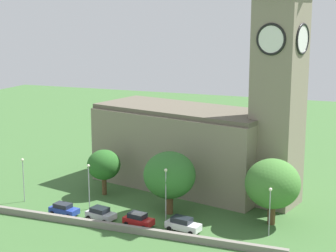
{
  "coord_description": "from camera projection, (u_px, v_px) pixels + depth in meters",
  "views": [
    {
      "loc": [
        28.52,
        -63.25,
        27.41
      ],
      "look_at": [
        1.51,
        6.67,
        11.96
      ],
      "focal_mm": 59.0,
      "sensor_mm": 36.0,
      "label": 1
    }
  ],
  "objects": [
    {
      "name": "car_red",
      "position": [
        138.0,
        220.0,
        72.0
      ],
      "size": [
        4.25,
        2.65,
        1.78
      ],
      "color": "red",
      "rests_on": "ground"
    },
    {
      "name": "streetlamp_east_mid",
      "position": [
        270.0,
        203.0,
        68.18
      ],
      "size": [
        0.44,
        0.44,
        6.28
      ],
      "color": "#9EA0A5",
      "rests_on": "ground"
    },
    {
      "name": "car_silver",
      "position": [
        101.0,
        214.0,
        74.22
      ],
      "size": [
        4.38,
        2.95,
        1.7
      ],
      "color": "silver",
      "rests_on": "ground"
    },
    {
      "name": "quay_barrier",
      "position": [
        128.0,
        229.0,
        70.07
      ],
      "size": [
        40.55,
        0.7,
        0.89
      ],
      "primitive_type": "cube",
      "color": "gray",
      "rests_on": "ground"
    },
    {
      "name": "car_blue",
      "position": [
        64.0,
        209.0,
        76.05
      ],
      "size": [
        4.34,
        2.48,
        1.63
      ],
      "color": "#233D9E",
      "rests_on": "ground"
    },
    {
      "name": "church",
      "position": [
        204.0,
        134.0,
        85.73
      ],
      "size": [
        35.02,
        18.93,
        33.79
      ],
      "color": "gray",
      "rests_on": "ground"
    },
    {
      "name": "ground_plane",
      "position": [
        178.0,
        189.0,
        87.09
      ],
      "size": [
        200.0,
        200.0,
        0.0
      ],
      "primitive_type": "plane",
      "color": "#3D6633"
    },
    {
      "name": "streetlamp_central",
      "position": [
        166.0,
        187.0,
        72.3
      ],
      "size": [
        0.44,
        0.44,
        7.48
      ],
      "color": "#9EA0A5",
      "rests_on": "ground"
    },
    {
      "name": "streetlamp_west_end",
      "position": [
        23.0,
        173.0,
        80.65
      ],
      "size": [
        0.44,
        0.44,
        6.59
      ],
      "color": "#9EA0A5",
      "rests_on": "ground"
    },
    {
      "name": "streetlamp_west_mid",
      "position": [
        89.0,
        179.0,
        77.5
      ],
      "size": [
        0.44,
        0.44,
        6.6
      ],
      "color": "#9EA0A5",
      "rests_on": "ground"
    },
    {
      "name": "tree_riverside_east",
      "position": [
        273.0,
        184.0,
        71.81
      ],
      "size": [
        7.26,
        7.26,
        8.83
      ],
      "color": "brown",
      "rests_on": "ground"
    },
    {
      "name": "car_white",
      "position": [
        183.0,
        224.0,
        70.24
      ],
      "size": [
        4.79,
        2.73,
        1.86
      ],
      "color": "silver",
      "rests_on": "ground"
    },
    {
      "name": "tree_riverside_west",
      "position": [
        104.0,
        165.0,
        83.76
      ],
      "size": [
        5.09,
        5.09,
        7.03
      ],
      "color": "brown",
      "rests_on": "ground"
    },
    {
      "name": "tree_churchyard",
      "position": [
        170.0,
        175.0,
        75.59
      ],
      "size": [
        7.19,
        7.19,
        8.81
      ],
      "color": "brown",
      "rests_on": "ground"
    }
  ]
}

